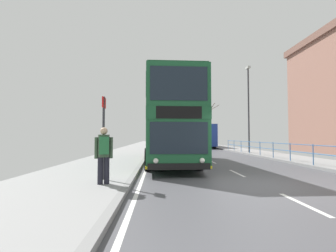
% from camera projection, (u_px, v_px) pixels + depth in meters
% --- Properties ---
extents(ground, '(15.80, 140.00, 0.20)m').
position_uv_depth(ground, '(240.00, 184.00, 7.87)').
color(ground, '#4B4B50').
extents(double_decker_bus_main, '(2.91, 11.14, 4.53)m').
position_uv_depth(double_decker_bus_main, '(169.00, 123.00, 14.66)').
color(double_decker_bus_main, '#19512D').
rests_on(double_decker_bus_main, ground).
extents(background_bus_far_lane, '(2.74, 10.03, 3.18)m').
position_uv_depth(background_bus_far_lane, '(201.00, 136.00, 35.50)').
color(background_bus_far_lane, navy).
rests_on(background_bus_far_lane, ground).
extents(pedestrian_railing_far_kerb, '(0.05, 21.68, 1.05)m').
position_uv_depth(pedestrian_railing_far_kerb, '(273.00, 147.00, 16.68)').
color(pedestrian_railing_far_kerb, '#386BA8').
rests_on(pedestrian_railing_far_kerb, ground).
extents(pedestrian_with_backpack, '(0.55, 0.58, 1.71)m').
position_uv_depth(pedestrian_with_backpack, '(104.00, 151.00, 7.35)').
color(pedestrian_with_backpack, black).
rests_on(pedestrian_with_backpack, ground).
extents(bus_stop_sign_near, '(0.08, 0.44, 2.78)m').
position_uv_depth(bus_stop_sign_near, '(104.00, 128.00, 8.24)').
color(bus_stop_sign_near, '#2D2D33').
rests_on(bus_stop_sign_near, ground).
extents(street_lamp_far_side, '(0.28, 0.60, 7.93)m').
position_uv_depth(street_lamp_far_side, '(249.00, 102.00, 22.55)').
color(street_lamp_far_side, '#38383D').
rests_on(street_lamp_far_side, ground).
extents(bare_tree_far_00, '(2.64, 2.16, 7.19)m').
position_uv_depth(bare_tree_far_00, '(208.00, 124.00, 42.47)').
color(bare_tree_far_00, '#4C3D2D').
rests_on(bare_tree_far_00, ground).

